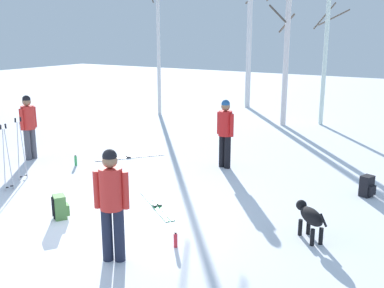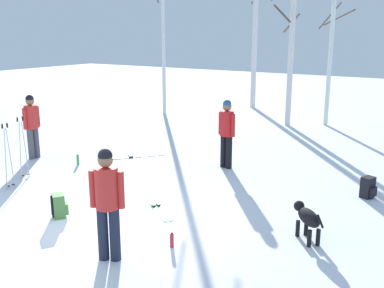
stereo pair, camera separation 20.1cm
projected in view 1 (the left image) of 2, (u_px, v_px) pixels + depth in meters
name	position (u px, v px, depth m)	size (l,w,h in m)	color
ground_plane	(83.00, 227.00, 7.85)	(60.00, 60.00, 0.00)	white
person_0	(112.00, 198.00, 6.49)	(0.47, 0.34, 1.72)	#1E2338
person_1	(225.00, 129.00, 11.09)	(0.51, 0.34, 1.72)	black
person_2	(28.00, 123.00, 11.83)	(0.34, 0.52, 1.72)	#4C4C56
dog	(310.00, 217.00, 7.34)	(0.69, 0.64, 0.57)	black
ski_pair_lying_0	(130.00, 157.00, 12.22)	(1.28, 1.59, 0.05)	black
ski_pair_lying_1	(156.00, 205.00, 8.83)	(1.44, 1.12, 0.05)	green
ski_poles_0	(6.00, 155.00, 9.52)	(0.07, 0.22, 1.45)	#B2B2BC
ski_poles_1	(20.00, 147.00, 10.24)	(0.07, 0.24, 1.45)	#B2B2BC
backpack_1	(367.00, 186.00, 9.29)	(0.33, 0.31, 0.44)	black
backpack_2	(60.00, 207.00, 8.19)	(0.33, 0.34, 0.44)	#4C7F3F
water_bottle_0	(176.00, 240.00, 7.10)	(0.06, 0.06, 0.26)	red
water_bottle_1	(76.00, 160.00, 11.45)	(0.06, 0.06, 0.28)	green
birch_tree_0	(158.00, 13.00, 17.61)	(1.50, 0.96, 7.82)	silver
birch_tree_1	(250.00, 14.00, 19.38)	(1.60, 1.61, 7.82)	silver
birch_tree_2	(286.00, 48.00, 15.79)	(1.47, 1.49, 5.64)	silver
birch_tree_3	(326.00, 49.00, 15.93)	(1.16, 1.21, 5.21)	silver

